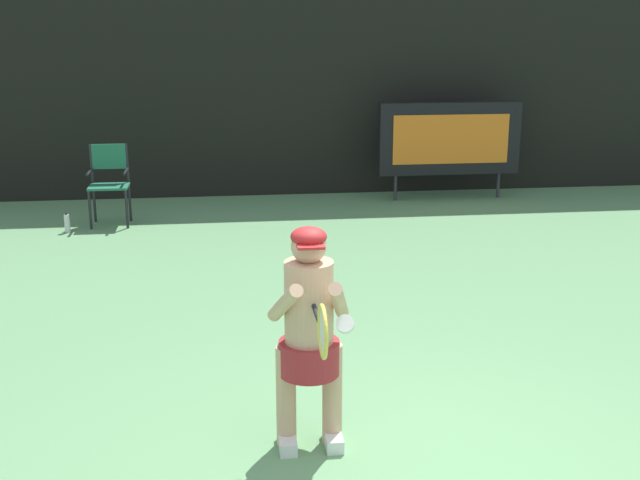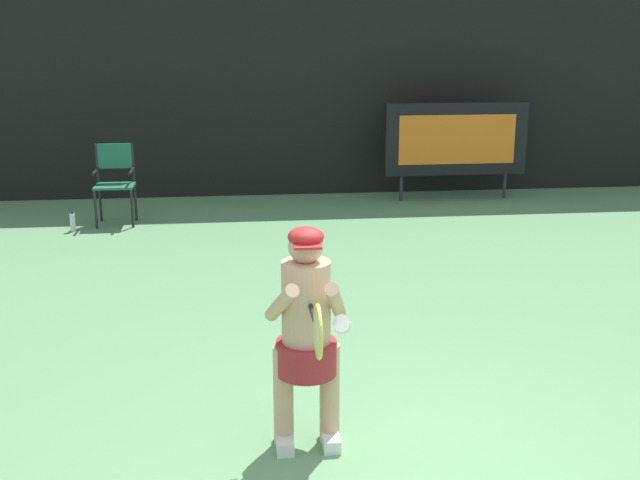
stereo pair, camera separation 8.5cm
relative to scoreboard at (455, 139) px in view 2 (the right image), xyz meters
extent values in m
cube|color=black|center=(-2.42, 0.70, 0.85)|extent=(18.00, 0.12, 3.60)
cube|color=black|center=(0.00, 0.00, 0.00)|extent=(2.20, 0.20, 1.10)
cube|color=orange|center=(0.00, -0.10, 0.00)|extent=(1.80, 0.01, 0.75)
cylinder|color=#2D2D33|center=(-0.83, 0.00, -0.75)|extent=(0.05, 0.05, 0.40)
cylinder|color=#2D2D33|center=(0.83, 0.00, -0.75)|extent=(0.05, 0.05, 0.40)
cylinder|color=black|center=(-5.24, -1.25, -0.69)|extent=(0.04, 0.04, 0.52)
cylinder|color=black|center=(-4.76, -1.25, -0.69)|extent=(0.04, 0.04, 0.52)
cylinder|color=black|center=(-5.24, -0.84, -0.69)|extent=(0.04, 0.04, 0.52)
cylinder|color=black|center=(-4.76, -0.84, -0.69)|extent=(0.04, 0.04, 0.52)
cube|color=#1F6145|center=(-5.00, -1.05, -0.41)|extent=(0.52, 0.44, 0.03)
cylinder|color=black|center=(-5.24, -0.84, -0.15)|extent=(0.04, 0.04, 0.56)
cylinder|color=black|center=(-4.76, -0.84, -0.15)|extent=(0.04, 0.04, 0.56)
cube|color=#1F6145|center=(-5.00, -0.84, -0.04)|extent=(0.48, 0.02, 0.34)
cylinder|color=black|center=(-5.24, -1.05, -0.21)|extent=(0.04, 0.44, 0.04)
cylinder|color=black|center=(-4.76, -1.05, -0.21)|extent=(0.04, 0.44, 0.04)
cylinder|color=silver|center=(-5.53, -1.38, -0.83)|extent=(0.07, 0.07, 0.24)
cylinder|color=black|center=(-5.53, -1.38, -0.69)|extent=(0.03, 0.03, 0.03)
cube|color=white|center=(-3.12, -7.22, -0.90)|extent=(0.11, 0.26, 0.09)
cube|color=white|center=(-2.82, -7.22, -0.90)|extent=(0.11, 0.26, 0.09)
cylinder|color=tan|center=(-3.12, -7.17, -0.60)|extent=(0.13, 0.13, 0.69)
cylinder|color=tan|center=(-2.82, -7.17, -0.60)|extent=(0.13, 0.13, 0.69)
cylinder|color=maroon|center=(-2.97, -7.17, -0.34)|extent=(0.39, 0.39, 0.22)
cylinder|color=tan|center=(-2.97, -7.17, 0.02)|extent=(0.31, 0.31, 0.56)
sphere|color=tan|center=(-2.97, -7.17, 0.40)|extent=(0.22, 0.22, 0.22)
ellipsoid|color=#B22323|center=(-2.97, -7.17, 0.46)|extent=(0.22, 0.22, 0.12)
cube|color=#B22323|center=(-2.97, -7.26, 0.43)|extent=(0.17, 0.12, 0.02)
cylinder|color=tan|center=(-3.14, -7.33, 0.09)|extent=(0.20, 0.48, 0.37)
cylinder|color=tan|center=(-2.81, -7.33, 0.09)|extent=(0.20, 0.48, 0.37)
cylinder|color=white|center=(-2.79, -7.45, -0.01)|extent=(0.13, 0.13, 0.12)
cylinder|color=black|center=(-2.96, -7.43, 0.06)|extent=(0.03, 0.28, 0.03)
torus|color=#DCCC44|center=(-2.96, -7.74, 0.06)|extent=(0.02, 0.31, 0.31)
ellipsoid|color=silver|center=(-2.96, -7.74, 0.06)|extent=(0.01, 0.26, 0.26)
camera|label=1|loc=(-3.48, -11.81, 1.72)|focal=44.57mm
camera|label=2|loc=(-3.40, -11.82, 1.72)|focal=44.57mm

